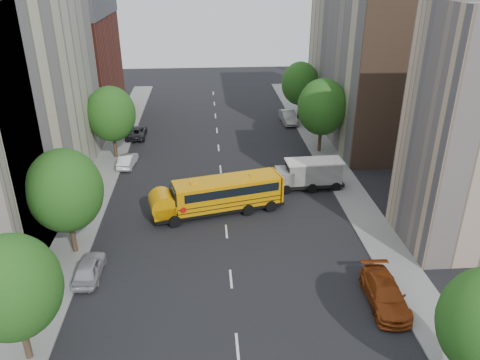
{
  "coord_description": "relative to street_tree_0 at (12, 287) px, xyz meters",
  "views": [
    {
      "loc": [
        -1.31,
        -33.17,
        19.06
      ],
      "look_at": [
        1.36,
        2.0,
        2.51
      ],
      "focal_mm": 35.0,
      "sensor_mm": 36.0,
      "label": 1
    }
  ],
  "objects": [
    {
      "name": "street_tree_2",
      "position": [
        0.0,
        28.0,
        0.19
      ],
      "size": [
        4.99,
        4.99,
        7.71
      ],
      "color": "#38281C",
      "rests_on": "ground"
    },
    {
      "name": "safari_truck",
      "position": [
        18.9,
        19.11,
        -3.2
      ],
      "size": [
        6.48,
        2.64,
        2.73
      ],
      "rotation": [
        0.0,
        0.0,
        0.04
      ],
      "color": "black",
      "rests_on": "ground"
    },
    {
      "name": "street_tree_5",
      "position": [
        22.0,
        40.0,
        0.06
      ],
      "size": [
        4.86,
        4.86,
        7.51
      ],
      "color": "#38281C",
      "rests_on": "ground"
    },
    {
      "name": "street_tree_0",
      "position": [
        0.0,
        0.0,
        0.0
      ],
      "size": [
        4.8,
        4.8,
        7.41
      ],
      "color": "#38281C",
      "rests_on": "ground"
    },
    {
      "name": "building_left_cream",
      "position": [
        -7.0,
        20.0,
        5.36
      ],
      "size": [
        10.0,
        26.0,
        20.0
      ],
      "primitive_type": "cube",
      "color": "beige",
      "rests_on": "ground"
    },
    {
      "name": "sidewalk_left",
      "position": [
        -0.5,
        19.0,
        -4.58
      ],
      "size": [
        3.0,
        80.0,
        0.12
      ],
      "primitive_type": "cube",
      "color": "slate",
      "rests_on": "ground"
    },
    {
      "name": "building_right_sidewall",
      "position": [
        29.0,
        23.0,
        4.36
      ],
      "size": [
        10.1,
        0.3,
        18.0
      ],
      "primitive_type": "cube",
      "color": "brown",
      "rests_on": "ground"
    },
    {
      "name": "street_tree_4",
      "position": [
        22.0,
        28.0,
        0.43
      ],
      "size": [
        5.25,
        5.25,
        8.1
      ],
      "color": "#38281C",
      "rests_on": "ground"
    },
    {
      "name": "ground",
      "position": [
        11.0,
        14.0,
        -4.64
      ],
      "size": [
        120.0,
        120.0,
        0.0
      ],
      "primitive_type": "plane",
      "color": "black",
      "rests_on": "ground"
    },
    {
      "name": "parked_car_2",
      "position": [
        1.4,
        34.29,
        -3.98
      ],
      "size": [
        2.26,
        4.8,
        1.33
      ],
      "primitive_type": "imported",
      "rotation": [
        0.0,
        0.0,
        3.15
      ],
      "color": "black",
      "rests_on": "ground"
    },
    {
      "name": "parked_car_5",
      "position": [
        20.32,
        38.32,
        -3.85
      ],
      "size": [
        1.91,
        4.87,
        1.58
      ],
      "primitive_type": "imported",
      "rotation": [
        0.0,
        0.0,
        0.05
      ],
      "color": "gray",
      "rests_on": "ground"
    },
    {
      "name": "building_right_far",
      "position": [
        29.0,
        34.0,
        4.36
      ],
      "size": [
        10.0,
        22.0,
        18.0
      ],
      "primitive_type": "cube",
      "color": "tan",
      "rests_on": "ground"
    },
    {
      "name": "lane_markings",
      "position": [
        11.0,
        24.0,
        -4.64
      ],
      "size": [
        0.15,
        64.0,
        0.01
      ],
      "primitive_type": "cube",
      "color": "silver",
      "rests_on": "ground"
    },
    {
      "name": "sidewalk_right",
      "position": [
        22.5,
        19.0,
        -4.58
      ],
      "size": [
        3.0,
        80.0,
        0.12
      ],
      "primitive_type": "cube",
      "color": "slate",
      "rests_on": "ground"
    },
    {
      "name": "building_left_redbrick",
      "position": [
        -7.0,
        42.0,
        1.86
      ],
      "size": [
        10.0,
        15.0,
        13.0
      ],
      "primitive_type": "cube",
      "color": "maroon",
      "rests_on": "ground"
    },
    {
      "name": "street_tree_1",
      "position": [
        0.0,
        10.0,
        0.31
      ],
      "size": [
        5.12,
        5.12,
        7.9
      ],
      "color": "#38281C",
      "rests_on": "ground"
    },
    {
      "name": "school_bus",
      "position": [
        10.41,
        15.09,
        -2.93
      ],
      "size": [
        11.1,
        4.97,
        3.06
      ],
      "rotation": [
        0.0,
        0.0,
        0.24
      ],
      "color": "black",
      "rests_on": "ground"
    },
    {
      "name": "parked_car_0",
      "position": [
        1.66,
        6.97,
        -3.95
      ],
      "size": [
        1.7,
        4.08,
        1.38
      ],
      "primitive_type": "imported",
      "rotation": [
        0.0,
        0.0,
        3.12
      ],
      "color": "#ACAAB1",
      "rests_on": "ground"
    },
    {
      "name": "parked_car_3",
      "position": [
        20.2,
        2.85,
        -3.89
      ],
      "size": [
        2.34,
        5.29,
        1.51
      ],
      "primitive_type": "imported",
      "rotation": [
        0.0,
        0.0,
        -0.04
      ],
      "color": "#8E3912",
      "rests_on": "ground"
    },
    {
      "name": "parked_car_1",
      "position": [
        1.57,
        25.56,
        -4.0
      ],
      "size": [
        1.74,
        3.98,
        1.27
      ],
      "primitive_type": "imported",
      "rotation": [
        0.0,
        0.0,
        3.04
      ],
      "color": "silver",
      "rests_on": "ground"
    }
  ]
}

